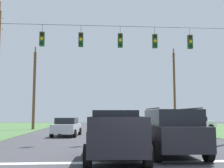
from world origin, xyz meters
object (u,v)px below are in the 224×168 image
object	(u,v)px
distant_car_oncoming	(67,127)
suv_black	(171,131)
overhead_signal_span	(116,71)
pickup_truck	(115,135)
distant_car_crossing_white	(196,123)
utility_pole_mid_left	(34,88)
utility_pole_mid_right	(174,89)

from	to	relation	value
distant_car_oncoming	suv_black	bearing A→B (deg)	-64.63
overhead_signal_span	pickup_truck	bearing A→B (deg)	-94.98
distant_car_crossing_white	utility_pole_mid_left	bearing A→B (deg)	178.42
suv_black	utility_pole_mid_left	bearing A→B (deg)	115.14
pickup_truck	distant_car_oncoming	world-z (taller)	pickup_truck
distant_car_oncoming	utility_pole_mid_left	bearing A→B (deg)	114.89
suv_black	utility_pole_mid_left	distance (m)	24.85
distant_car_oncoming	utility_pole_mid_right	size ratio (longest dim) A/B	0.43
pickup_truck	utility_pole_mid_left	world-z (taller)	utility_pole_mid_left
distant_car_crossing_white	utility_pole_mid_right	xyz separation A→B (m)	(-2.21, 1.48, 4.27)
pickup_truck	utility_pole_mid_left	bearing A→B (deg)	109.14
suv_black	utility_pole_mid_right	distance (m)	24.57
utility_pole_mid_right	suv_black	bearing A→B (deg)	-107.32
distant_car_crossing_white	utility_pole_mid_left	distance (m)	20.29
overhead_signal_span	distant_car_oncoming	bearing A→B (deg)	124.53
utility_pole_mid_right	utility_pole_mid_left	world-z (taller)	utility_pole_mid_right
suv_black	distant_car_oncoming	xyz separation A→B (m)	(-5.51, 11.62, -0.27)
pickup_truck	distant_car_crossing_white	size ratio (longest dim) A/B	1.26
overhead_signal_span	utility_pole_mid_right	size ratio (longest dim) A/B	1.68
pickup_truck	utility_pole_mid_left	distance (m)	24.54
suv_black	utility_pole_mid_left	xyz separation A→B (m)	(-10.43, 22.22, 3.88)
utility_pole_mid_right	utility_pole_mid_left	size ratio (longest dim) A/B	1.03
overhead_signal_span	distant_car_crossing_white	distance (m)	19.45
overhead_signal_span	suv_black	size ratio (longest dim) A/B	3.61
overhead_signal_span	utility_pole_mid_left	bearing A→B (deg)	118.30
overhead_signal_span	pickup_truck	distance (m)	7.96
overhead_signal_span	utility_pole_mid_left	xyz separation A→B (m)	(-8.55, 15.88, 0.23)
pickup_truck	suv_black	world-z (taller)	suv_black
overhead_signal_span	distant_car_oncoming	world-z (taller)	overhead_signal_span
overhead_signal_span	pickup_truck	size ratio (longest dim) A/B	3.18
overhead_signal_span	suv_black	distance (m)	7.55
distant_car_oncoming	utility_pole_mid_right	bearing A→B (deg)	42.18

